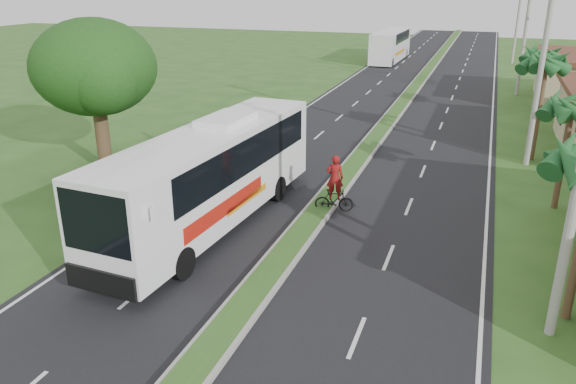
% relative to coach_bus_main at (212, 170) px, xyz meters
% --- Properties ---
extents(ground, '(180.00, 180.00, 0.00)m').
position_rel_coach_bus_main_xyz_m(ground, '(3.55, -5.52, -2.29)').
color(ground, '#2B4F1D').
rests_on(ground, ground).
extents(road_asphalt, '(14.00, 160.00, 0.02)m').
position_rel_coach_bus_main_xyz_m(road_asphalt, '(3.55, 14.48, -2.28)').
color(road_asphalt, black).
rests_on(road_asphalt, ground).
extents(median_strip, '(1.20, 160.00, 0.18)m').
position_rel_coach_bus_main_xyz_m(median_strip, '(3.55, 14.48, -2.19)').
color(median_strip, gray).
rests_on(median_strip, ground).
extents(lane_edge_left, '(0.12, 160.00, 0.01)m').
position_rel_coach_bus_main_xyz_m(lane_edge_left, '(-3.15, 14.48, -2.29)').
color(lane_edge_left, silver).
rests_on(lane_edge_left, ground).
extents(lane_edge_right, '(0.12, 160.00, 0.01)m').
position_rel_coach_bus_main_xyz_m(lane_edge_right, '(10.25, 14.48, -2.29)').
color(lane_edge_right, silver).
rests_on(lane_edge_right, ground).
extents(palm_verge_b, '(2.40, 2.40, 5.05)m').
position_rel_coach_bus_main_xyz_m(palm_verge_b, '(12.95, 6.48, 2.06)').
color(palm_verge_b, '#473321').
rests_on(palm_verge_b, ground).
extents(palm_verge_c, '(2.40, 2.40, 5.85)m').
position_rel_coach_bus_main_xyz_m(palm_verge_c, '(12.35, 13.48, 2.83)').
color(palm_verge_c, '#473321').
rests_on(palm_verge_c, ground).
extents(palm_verge_d, '(2.40, 2.40, 5.25)m').
position_rel_coach_bus_main_xyz_m(palm_verge_d, '(12.85, 22.48, 2.26)').
color(palm_verge_d, '#473321').
rests_on(palm_verge_d, ground).
extents(shade_tree, '(6.30, 6.00, 7.54)m').
position_rel_coach_bus_main_xyz_m(shade_tree, '(-8.56, 4.49, 2.73)').
color(shade_tree, '#473321').
rests_on(shade_tree, ground).
extents(utility_pole_b, '(3.20, 0.28, 12.00)m').
position_rel_coach_bus_main_xyz_m(utility_pole_b, '(12.02, 12.48, 3.96)').
color(utility_pole_b, gray).
rests_on(utility_pole_b, ground).
extents(utility_pole_c, '(1.60, 0.28, 11.00)m').
position_rel_coach_bus_main_xyz_m(utility_pole_c, '(12.05, 32.48, 3.38)').
color(utility_pole_c, gray).
rests_on(utility_pole_c, ground).
extents(utility_pole_d, '(1.60, 0.28, 10.50)m').
position_rel_coach_bus_main_xyz_m(utility_pole_d, '(12.05, 52.48, 3.13)').
color(utility_pole_d, gray).
rests_on(utility_pole_d, ground).
extents(coach_bus_main, '(3.56, 13.06, 4.17)m').
position_rel_coach_bus_main_xyz_m(coach_bus_main, '(0.00, 0.00, 0.00)').
color(coach_bus_main, white).
rests_on(coach_bus_main, ground).
extents(coach_bus_far, '(2.84, 12.00, 3.48)m').
position_rel_coach_bus_main_xyz_m(coach_bus_far, '(-1.65, 49.88, -0.32)').
color(coach_bus_far, white).
rests_on(coach_bus_far, ground).
extents(motorcyclist, '(1.69, 0.82, 2.48)m').
position_rel_coach_bus_main_xyz_m(motorcyclist, '(4.13, 2.90, -1.33)').
color(motorcyclist, black).
rests_on(motorcyclist, ground).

